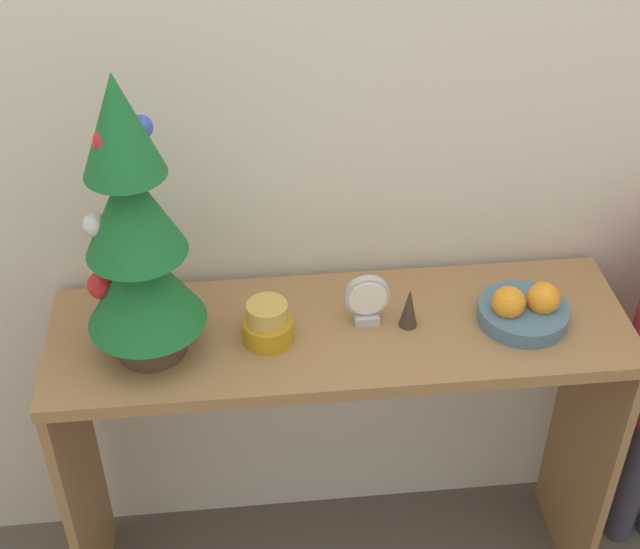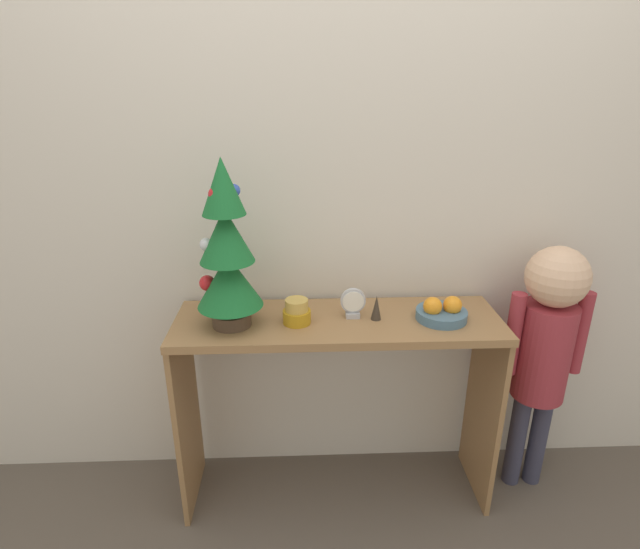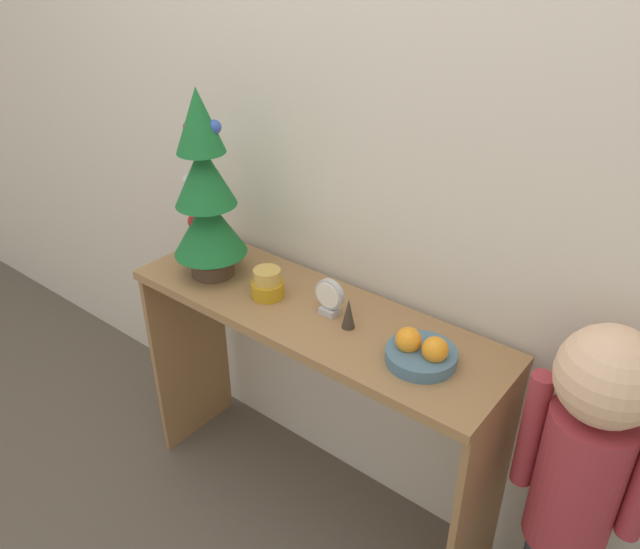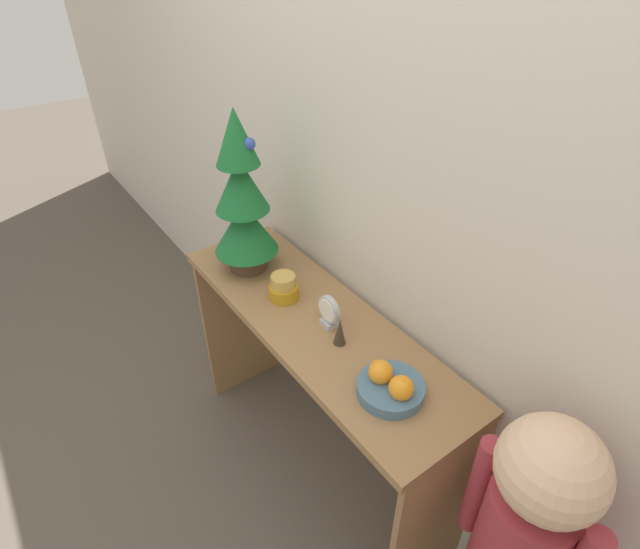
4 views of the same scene
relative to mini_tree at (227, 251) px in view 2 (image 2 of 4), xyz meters
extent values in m
plane|color=brown|center=(0.38, -0.15, -1.08)|extent=(12.00, 12.00, 0.00)
cube|color=beige|center=(0.38, 0.26, 0.17)|extent=(7.00, 0.05, 2.50)
cube|color=olive|center=(0.38, 0.03, -0.29)|extent=(1.20, 0.37, 0.03)
cube|color=olive|center=(-0.21, 0.03, -0.68)|extent=(0.02, 0.34, 0.80)
cube|color=olive|center=(0.97, 0.03, -0.68)|extent=(0.02, 0.34, 0.80)
cylinder|color=#4C3828|center=(0.00, 0.00, -0.25)|extent=(0.14, 0.14, 0.05)
cylinder|color=brown|center=(0.00, 0.00, -0.21)|extent=(0.02, 0.02, 0.04)
cone|color=#19662D|center=(0.00, 0.00, -0.11)|extent=(0.23, 0.23, 0.19)
cone|color=#19662D|center=(0.00, 0.00, 0.06)|extent=(0.19, 0.19, 0.19)
cone|color=#19662D|center=(0.00, 0.00, 0.22)|extent=(0.15, 0.15, 0.19)
sphere|color=red|center=(-0.02, -0.01, 0.20)|extent=(0.05, 0.05, 0.05)
sphere|color=silver|center=(-0.07, 0.00, 0.03)|extent=(0.04, 0.04, 0.04)
sphere|color=#2D4CA8|center=(0.03, 0.03, 0.20)|extent=(0.04, 0.04, 0.04)
sphere|color=red|center=(-0.08, 0.02, -0.12)|extent=(0.06, 0.06, 0.06)
sphere|color=silver|center=(-0.06, 0.02, -0.04)|extent=(0.05, 0.05, 0.05)
cylinder|color=#476B84|center=(0.76, 0.01, -0.26)|extent=(0.19, 0.19, 0.04)
sphere|color=orange|center=(0.80, 0.01, -0.22)|extent=(0.07, 0.07, 0.07)
sphere|color=orange|center=(0.72, 0.01, -0.22)|extent=(0.07, 0.07, 0.07)
cylinder|color=#B78419|center=(0.23, 0.01, -0.25)|extent=(0.10, 0.10, 0.05)
cylinder|color=gold|center=(0.23, 0.01, -0.21)|extent=(0.08, 0.08, 0.04)
cube|color=#B2B2B7|center=(0.44, 0.05, -0.27)|extent=(0.05, 0.04, 0.02)
cylinder|color=#B2B2B7|center=(0.44, 0.05, -0.21)|extent=(0.09, 0.02, 0.09)
cylinder|color=white|center=(0.44, 0.04, -0.21)|extent=(0.08, 0.00, 0.08)
cone|color=#382D23|center=(0.52, 0.02, -0.23)|extent=(0.04, 0.04, 0.09)
cylinder|color=#38384C|center=(1.14, 0.05, -0.86)|extent=(0.07, 0.07, 0.44)
cylinder|color=#38384C|center=(1.24, 0.05, -0.86)|extent=(0.07, 0.07, 0.44)
cylinder|color=#992D38|center=(1.19, 0.05, -0.44)|extent=(0.20, 0.20, 0.40)
sphere|color=#E0B28E|center=(1.19, 0.05, -0.13)|extent=(0.23, 0.23, 0.23)
cylinder|color=#992D38|center=(1.06, 0.05, -0.37)|extent=(0.06, 0.06, 0.34)
cylinder|color=#992D38|center=(1.32, 0.05, -0.37)|extent=(0.06, 0.06, 0.34)
camera|label=1|loc=(0.20, -1.36, 0.91)|focal=50.00mm
camera|label=2|loc=(0.25, -1.61, 0.54)|focal=28.00mm
camera|label=3|loc=(1.35, -1.16, 0.72)|focal=35.00mm
camera|label=4|loc=(1.39, -0.68, 0.78)|focal=28.00mm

